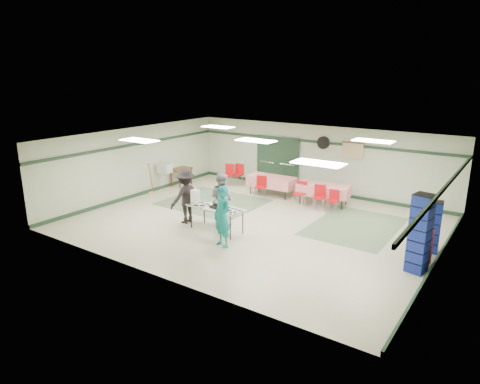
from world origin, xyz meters
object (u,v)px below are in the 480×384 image
Objects in this scene: serving_table at (216,209)px; volunteer_dark at (186,196)px; volunteer_grey at (221,199)px; dining_table_b at (272,181)px; crate_stack_blue_a at (432,227)px; chair_loose_a at (238,172)px; printer_table at (181,171)px; chair_b at (300,191)px; chair_a at (320,194)px; crate_stack_red at (423,246)px; chair_d at (261,185)px; dining_table_a at (323,190)px; broom at (151,178)px; office_printer at (165,168)px; chair_loose_b at (229,172)px; chair_c at (333,198)px; volunteer_teal at (222,217)px; crate_stack_blue_b at (420,234)px.

serving_table is 1.30m from volunteer_dark.
volunteer_grey is 0.89× the size of dining_table_b.
volunteer_dark is at bearing -99.40° from dining_table_b.
chair_loose_a is at bearing 161.44° from crate_stack_blue_a.
printer_table is (-4.32, 2.86, -0.20)m from volunteer_grey.
crate_stack_blue_a is (4.80, -1.73, 0.17)m from chair_b.
crate_stack_red is at bearing -48.71° from chair_a.
chair_d reaches higher than printer_table.
volunteer_grey is 4.85m from chair_loose_a.
chair_a is at bearing -15.48° from chair_d.
serving_table is 0.95× the size of dining_table_a.
volunteer_grey is at bearing -25.45° from broom.
volunteer_dark is 7.11m from crate_stack_red.
office_printer is at bearing 155.01° from serving_table.
volunteer_dark is 4.88m from chair_loose_b.
volunteer_dark reaches higher than chair_c.
dining_table_b is at bearing -179.60° from volunteer_dark.
dining_table_b is 2.37m from chair_a.
office_printer is at bearing 166.36° from volunteer_teal.
crate_stack_blue_b is at bearing 103.29° from volunteer_dark.
serving_table is 5.49m from chair_loose_b.
printer_table is (-3.81, -0.34, 0.12)m from chair_d.
office_printer is (-6.15, -1.87, 0.37)m from dining_table_a.
volunteer_grey reaches higher than dining_table_b.
serving_table reaches higher than printer_table.
serving_table is 4.16m from chair_a.
volunteer_dark is 4.98m from chair_loose_a.
chair_loose_a is at bearing 155.86° from crate_stack_red.
printer_table is at bearing 82.11° from office_printer.
broom reaches higher than printer_table.
crate_stack_blue_b reaches higher than chair_a.
office_printer reaches higher than chair_loose_b.
volunteer_dark is at bearing -171.24° from crate_stack_red.
crate_stack_blue_a is 2.90× the size of office_printer.
dining_table_a is 2.07× the size of printer_table.
chair_loose_a is 1.01× the size of chair_loose_b.
serving_table is at bearing 96.47° from volunteer_dark.
crate_stack_blue_a reaches higher than chair_c.
volunteer_grey is 1.35× the size of broom.
chair_loose_b reaches higher than chair_c.
chair_a is 5.20m from crate_stack_blue_b.
volunteer_grey reaches higher than dining_table_a.
volunteer_teal is 2.00× the size of chair_a.
volunteer_teal reaches higher than chair_loose_b.
chair_d is at bearing -178.79° from volunteer_dark.
volunteer_dark is 7.30m from crate_stack_blue_a.
serving_table is 4.98m from broom.
crate_stack_blue_b is (5.98, -0.03, 0.15)m from volunteer_grey.
office_printer reaches higher than chair_a.
crate_stack_blue_b reaches higher than chair_b.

